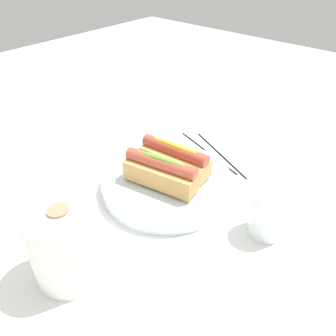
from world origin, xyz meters
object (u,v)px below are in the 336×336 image
Objects in this scene: hotdog_front at (175,158)px; water_glass at (269,215)px; hotdog_back at (161,172)px; chopstick_far at (220,154)px; paper_towel_roll at (67,244)px; serving_bowl at (168,182)px; chopstick_near at (208,151)px.

hotdog_front reaches higher than water_glass.
chopstick_far is (-0.00, -0.21, -0.06)m from hotdog_back.
paper_towel_roll reaches higher than hotdog_back.
chopstick_near is at bearing -83.33° from serving_bowl.
hotdog_back is at bearing 13.79° from water_glass.
paper_towel_roll is (-0.03, 0.29, 0.00)m from hotdog_front.
serving_bowl is at bearing -78.77° from hotdog_back.
paper_towel_roll is 0.44m from chopstick_near.
serving_bowl is 0.05m from hotdog_back.
water_glass reaches higher than chopstick_far.
hotdog_front reaches higher than chopstick_near.
hotdog_back is 0.71× the size of chopstick_far.
paper_towel_roll is 0.61× the size of chopstick_near.
hotdog_back is (-0.01, 0.03, 0.04)m from serving_bowl.
chopstick_far is at bearing -87.99° from paper_towel_roll.
paper_towel_roll reaches higher than chopstick_near.
hotdog_front reaches higher than serving_bowl.
serving_bowl is at bearing 6.53° from water_glass.
chopstick_near is 1.00× the size of chopstick_far.
hotdog_back is at bearing 114.69° from chopstick_near.
water_glass is at bearing -123.62° from paper_towel_roll.
water_glass is 0.26m from chopstick_far.
serving_bowl is 1.25× the size of chopstick_far.
hotdog_back is at bearing -85.07° from paper_towel_roll.
hotdog_back reaches higher than serving_bowl.
paper_towel_roll is 0.45m from chopstick_far.
hotdog_front is 0.16m from chopstick_near.
water_glass is at bearing 165.59° from chopstick_near.
paper_towel_roll is (0.19, 0.29, 0.03)m from water_glass.
paper_towel_roll is at bearing 56.38° from water_glass.
hotdog_front is at bearing -78.77° from serving_bowl.
hotdog_front is (0.01, -0.03, 0.04)m from serving_bowl.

